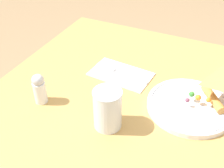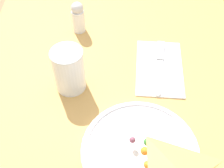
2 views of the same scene
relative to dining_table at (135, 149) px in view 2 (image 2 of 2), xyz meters
name	(u,v)px [view 2 (image 2 of 2)]	position (x,y,z in m)	size (l,w,h in m)	color
dining_table	(135,149)	(0.00, 0.00, 0.00)	(1.06, 0.82, 0.70)	tan
plate_pizza	(141,151)	(0.06, 0.00, 0.11)	(0.24, 0.24, 0.05)	white
milk_glass	(69,71)	(-0.12, -0.16, 0.15)	(0.08, 0.08, 0.11)	white
napkin_folded	(159,67)	(-0.18, 0.07, 0.10)	(0.21, 0.14, 0.00)	silver
butter_knife	(160,64)	(-0.19, 0.07, 0.11)	(0.20, 0.05, 0.01)	#B2B2B7
salt_shaker	(78,17)	(-0.34, -0.15, 0.15)	(0.04, 0.04, 0.09)	white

